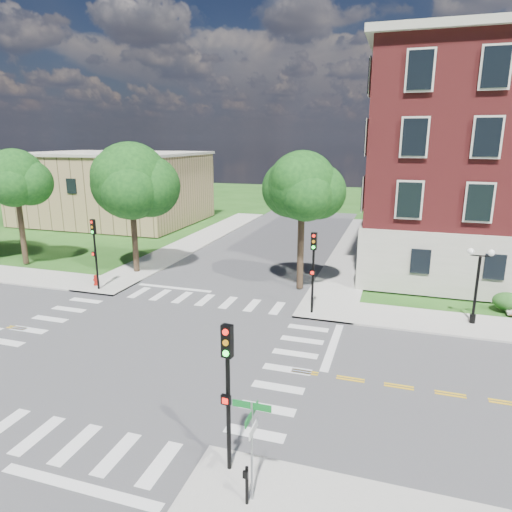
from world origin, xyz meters
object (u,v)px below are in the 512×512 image
(twin_lamp_west, at_px, (477,282))
(street_sign_pole, at_px, (252,432))
(traffic_signal_se, at_px, (228,380))
(fire_hydrant, at_px, (96,280))
(traffic_signal_nw, at_px, (95,245))
(traffic_signal_ne, at_px, (313,262))
(push_button_post, at_px, (247,484))

(twin_lamp_west, relative_size, street_sign_pole, 1.36)
(traffic_signal_se, relative_size, street_sign_pole, 1.55)
(traffic_signal_se, height_order, street_sign_pole, traffic_signal_se)
(fire_hydrant, bearing_deg, traffic_signal_nw, -43.82)
(traffic_signal_ne, relative_size, push_button_post, 4.00)
(traffic_signal_se, height_order, traffic_signal_nw, same)
(traffic_signal_ne, bearing_deg, traffic_signal_se, -89.85)
(push_button_post, distance_m, fire_hydrant, 22.49)
(traffic_signal_nw, distance_m, push_button_post, 21.68)
(traffic_signal_se, xyz_separation_m, street_sign_pole, (1.07, -0.97, -0.88))
(fire_hydrant, bearing_deg, twin_lamp_west, 1.52)
(traffic_signal_se, xyz_separation_m, twin_lamp_west, (8.77, 14.90, -0.66))
(fire_hydrant, bearing_deg, push_button_post, -43.36)
(twin_lamp_west, distance_m, fire_hydrant, 24.24)
(traffic_signal_ne, relative_size, fire_hydrant, 6.40)
(traffic_signal_ne, xyz_separation_m, traffic_signal_nw, (-14.66, -0.13, 0.00))
(street_sign_pole, bearing_deg, traffic_signal_nw, 137.25)
(traffic_signal_se, distance_m, street_sign_pole, 1.69)
(traffic_signal_ne, xyz_separation_m, street_sign_pole, (1.10, -14.70, -0.88))
(traffic_signal_nw, distance_m, street_sign_pole, 21.48)
(traffic_signal_ne, relative_size, traffic_signal_nw, 1.00)
(traffic_signal_ne, bearing_deg, street_sign_pole, -85.70)
(twin_lamp_west, relative_size, fire_hydrant, 5.64)
(push_button_post, bearing_deg, traffic_signal_ne, 93.88)
(street_sign_pole, xyz_separation_m, push_button_post, (-0.09, -0.22, -1.51))
(push_button_post, bearing_deg, fire_hydrant, 136.64)
(twin_lamp_west, distance_m, push_button_post, 17.95)
(traffic_signal_nw, height_order, fire_hydrant, traffic_signal_nw)
(traffic_signal_ne, relative_size, twin_lamp_west, 1.13)
(traffic_signal_nw, height_order, street_sign_pole, traffic_signal_nw)
(street_sign_pole, xyz_separation_m, fire_hydrant, (-16.44, 15.22, -1.84))
(twin_lamp_west, height_order, push_button_post, twin_lamp_west)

